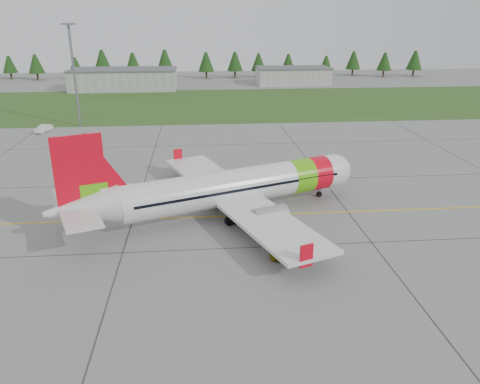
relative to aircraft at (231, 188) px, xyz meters
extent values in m
plane|color=gray|center=(3.79, -8.79, -3.20)|extent=(320.00, 320.00, 0.00)
cylinder|color=silver|center=(0.84, 0.32, 0.04)|extent=(26.93, 13.52, 4.09)
sphere|color=silver|center=(13.57, 5.17, 0.04)|extent=(4.09, 4.09, 4.09)
cone|color=silver|center=(-15.33, -5.84, 0.41)|extent=(8.31, 6.43, 4.09)
cube|color=black|center=(13.86, 5.28, 0.41)|extent=(2.54, 3.14, 0.59)
cylinder|color=#59BD0E|center=(8.67, 3.30, 0.04)|extent=(4.03, 4.87, 4.17)
cylinder|color=red|center=(11.02, 4.20, 0.04)|extent=(3.64, 4.72, 4.17)
cube|color=silver|center=(0.35, 0.13, -1.11)|extent=(17.33, 33.40, 0.38)
cube|color=red|center=(-6.57, 15.33, -0.53)|extent=(1.24, 0.62, 2.10)
cube|color=red|center=(5.30, -15.82, -0.53)|extent=(1.24, 0.62, 2.10)
cylinder|color=gray|center=(-0.24, 6.08, -1.68)|extent=(4.31, 3.40, 2.20)
cylinder|color=gray|center=(3.87, -4.70, -1.68)|extent=(4.31, 3.40, 2.20)
cube|color=red|center=(-15.13, -5.76, 3.92)|extent=(4.64, 2.07, 7.97)
cube|color=#59BD0E|center=(-14.06, -5.35, 1.62)|extent=(2.70, 1.38, 2.52)
cube|color=silver|center=(-15.82, -6.03, 0.67)|extent=(7.43, 12.46, 0.23)
cylinder|color=slate|center=(11.61, 4.42, -2.47)|extent=(0.19, 0.19, 1.47)
cylinder|color=black|center=(11.61, 4.42, -2.85)|extent=(0.77, 0.53, 0.71)
cylinder|color=slate|center=(-1.68, 2.50, -2.21)|extent=(0.23, 0.23, 1.99)
cylinder|color=black|center=(-2.07, 2.35, -2.66)|extent=(1.19, 0.83, 1.09)
cylinder|color=slate|center=(0.41, -2.98, -2.21)|extent=(0.23, 0.23, 1.99)
cylinder|color=black|center=(0.02, -3.13, -2.66)|extent=(1.19, 0.83, 1.09)
imported|color=#D9C70C|center=(4.60, -11.38, -1.46)|extent=(1.30, 1.50, 3.49)
imported|color=silver|center=(-34.21, 44.07, -0.98)|extent=(1.91, 1.85, 4.45)
cube|color=#30561E|center=(3.79, 73.21, -3.19)|extent=(320.00, 50.00, 0.03)
cube|color=gold|center=(3.79, -0.79, -3.19)|extent=(120.00, 0.25, 0.02)
cube|color=#A8A8A3|center=(-26.21, 101.21, -0.20)|extent=(32.00, 14.00, 6.00)
cube|color=#A8A8A3|center=(28.79, 109.21, -0.60)|extent=(24.00, 12.00, 5.20)
cylinder|color=slate|center=(-28.21, 49.21, 6.80)|extent=(0.50, 0.50, 20.00)
camera|label=1|loc=(-3.41, -50.20, 18.43)|focal=35.00mm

